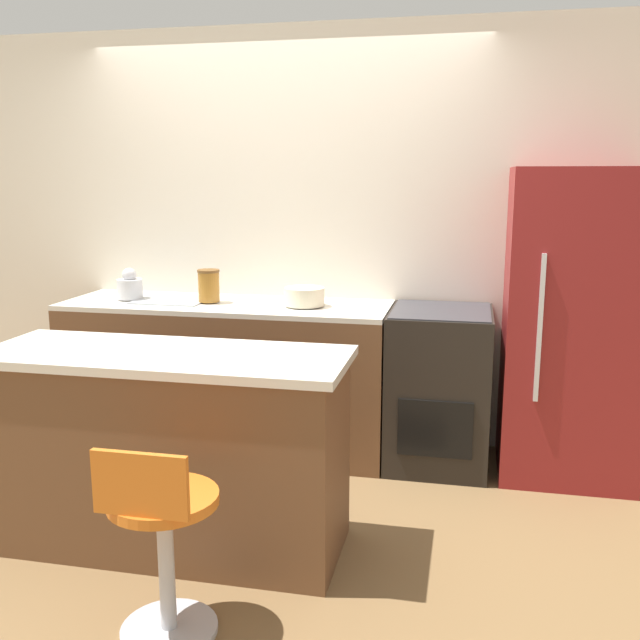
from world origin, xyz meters
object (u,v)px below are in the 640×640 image
refrigerator (571,326)px  mixing_bowl (305,296)px  stool_chair (162,539)px  kettle (130,286)px  oven_range (439,387)px

refrigerator → mixing_bowl: bearing=-179.1°
stool_chair → mixing_bowl: bearing=87.1°
mixing_bowl → kettle: bearing=180.0°
oven_range → refrigerator: 0.83m
refrigerator → kettle: bearing=-179.5°
oven_range → refrigerator: bearing=0.4°
stool_chair → oven_range: bearing=64.5°
oven_range → kettle: size_ratio=4.79×
refrigerator → mixing_bowl: (-1.53, -0.02, 0.12)m
kettle → mixing_bowl: kettle is taller
kettle → stool_chair: bearing=-61.0°
kettle → oven_range: bearing=0.6°
oven_range → stool_chair: bearing=-115.5°
oven_range → mixing_bowl: (-0.81, -0.02, 0.52)m
mixing_bowl → refrigerator: bearing=0.9°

